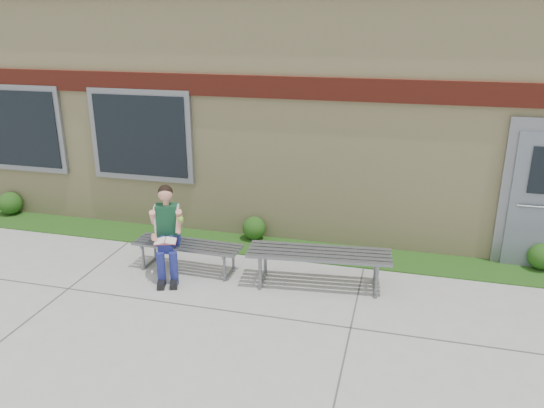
# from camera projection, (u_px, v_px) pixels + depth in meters

# --- Properties ---
(ground) EXTENTS (80.00, 80.00, 0.00)m
(ground) POSITION_uv_depth(u_px,v_px,m) (262.00, 339.00, 6.35)
(ground) COLOR #9E9E99
(ground) RESTS_ON ground
(grass_strip) EXTENTS (16.00, 0.80, 0.02)m
(grass_strip) POSITION_uv_depth(u_px,v_px,m) (305.00, 251.00, 8.72)
(grass_strip) COLOR #124311
(grass_strip) RESTS_ON ground
(school_building) EXTENTS (16.20, 6.22, 4.20)m
(school_building) POSITION_uv_depth(u_px,v_px,m) (338.00, 95.00, 11.12)
(school_building) COLOR beige
(school_building) RESTS_ON ground
(bench_left) EXTENTS (1.66, 0.51, 0.43)m
(bench_left) POSITION_uv_depth(u_px,v_px,m) (188.00, 250.00, 7.99)
(bench_left) COLOR slate
(bench_left) RESTS_ON ground
(bench_right) EXTENTS (2.06, 0.76, 0.52)m
(bench_right) POSITION_uv_depth(u_px,v_px,m) (319.00, 260.00, 7.49)
(bench_right) COLOR slate
(bench_right) RESTS_ON ground
(girl) EXTENTS (0.61, 0.87, 1.35)m
(girl) POSITION_uv_depth(u_px,v_px,m) (167.00, 231.00, 7.74)
(girl) COLOR navy
(girl) RESTS_ON ground
(shrub_west) EXTENTS (0.44, 0.44, 0.44)m
(shrub_west) POSITION_uv_depth(u_px,v_px,m) (10.00, 203.00, 10.26)
(shrub_west) COLOR #124311
(shrub_west) RESTS_ON grass_strip
(shrub_mid) EXTENTS (0.40, 0.40, 0.40)m
(shrub_mid) POSITION_uv_depth(u_px,v_px,m) (254.00, 228.00, 9.10)
(shrub_mid) COLOR #124311
(shrub_mid) RESTS_ON grass_strip
(shrub_east) EXTENTS (0.40, 0.40, 0.40)m
(shrub_east) POSITION_uv_depth(u_px,v_px,m) (541.00, 256.00, 8.02)
(shrub_east) COLOR #124311
(shrub_east) RESTS_ON grass_strip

